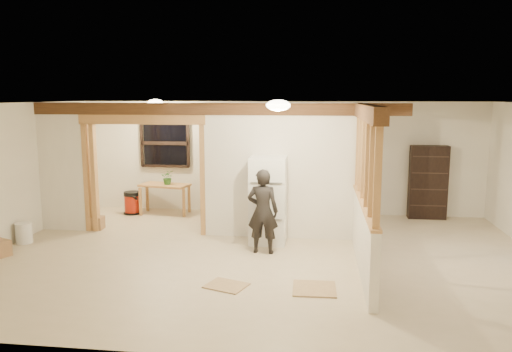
# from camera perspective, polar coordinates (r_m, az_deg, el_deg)

# --- Properties ---
(floor) EXTENTS (9.00, 6.50, 0.01)m
(floor) POSITION_cam_1_polar(r_m,az_deg,el_deg) (8.32, 0.64, -9.22)
(floor) COLOR beige
(floor) RESTS_ON ground
(ceiling) EXTENTS (9.00, 6.50, 0.01)m
(ceiling) POSITION_cam_1_polar(r_m,az_deg,el_deg) (7.90, 0.67, 8.30)
(ceiling) COLOR white
(wall_back) EXTENTS (9.00, 0.01, 2.50)m
(wall_back) POSITION_cam_1_polar(r_m,az_deg,el_deg) (11.22, 2.56, 2.12)
(wall_back) COLOR white
(wall_back) RESTS_ON floor
(wall_front) EXTENTS (9.00, 0.01, 2.50)m
(wall_front) POSITION_cam_1_polar(r_m,az_deg,el_deg) (4.88, -3.77, -7.11)
(wall_front) COLOR white
(wall_front) RESTS_ON floor
(wall_left) EXTENTS (0.01, 6.50, 2.50)m
(wall_left) POSITION_cam_1_polar(r_m,az_deg,el_deg) (9.62, -27.02, -0.03)
(wall_left) COLOR white
(wall_left) RESTS_ON floor
(partition_left_stub) EXTENTS (0.90, 0.12, 2.50)m
(partition_left_stub) POSITION_cam_1_polar(r_m,az_deg,el_deg) (10.40, -21.28, 0.96)
(partition_left_stub) COLOR white
(partition_left_stub) RESTS_ON floor
(partition_center) EXTENTS (2.80, 0.12, 2.50)m
(partition_center) POSITION_cam_1_polar(r_m,az_deg,el_deg) (9.17, 2.76, 0.56)
(partition_center) COLOR white
(partition_center) RESTS_ON floor
(doorway_frame) EXTENTS (2.46, 0.14, 2.20)m
(doorway_frame) POSITION_cam_1_polar(r_m,az_deg,el_deg) (9.75, -12.67, -0.04)
(doorway_frame) COLOR tan
(doorway_frame) RESTS_ON floor
(header_beam_back) EXTENTS (7.00, 0.18, 0.22)m
(header_beam_back) POSITION_cam_1_polar(r_m,az_deg,el_deg) (9.25, -4.69, 7.64)
(header_beam_back) COLOR #56351D
(header_beam_back) RESTS_ON ceiling
(header_beam_right) EXTENTS (0.18, 3.30, 0.22)m
(header_beam_right) POSITION_cam_1_polar(r_m,az_deg,el_deg) (7.48, 12.67, 7.12)
(header_beam_right) COLOR #56351D
(header_beam_right) RESTS_ON ceiling
(pony_wall) EXTENTS (0.12, 3.20, 1.00)m
(pony_wall) POSITION_cam_1_polar(r_m,az_deg,el_deg) (7.77, 12.19, -6.87)
(pony_wall) COLOR white
(pony_wall) RESTS_ON floor
(stud_partition) EXTENTS (0.14, 3.20, 1.32)m
(stud_partition) POSITION_cam_1_polar(r_m,az_deg,el_deg) (7.54, 12.48, 1.64)
(stud_partition) COLOR tan
(stud_partition) RESTS_ON pony_wall
(window_back) EXTENTS (1.12, 0.10, 1.10)m
(window_back) POSITION_cam_1_polar(r_m,az_deg,el_deg) (11.61, -10.39, 3.71)
(window_back) COLOR black
(window_back) RESTS_ON wall_back
(ceiling_dome_main) EXTENTS (0.36, 0.36, 0.16)m
(ceiling_dome_main) POSITION_cam_1_polar(r_m,az_deg,el_deg) (7.37, 2.56, 8.08)
(ceiling_dome_main) COLOR #FFEABF
(ceiling_dome_main) RESTS_ON ceiling
(ceiling_dome_util) EXTENTS (0.32, 0.32, 0.14)m
(ceiling_dome_util) POSITION_cam_1_polar(r_m,az_deg,el_deg) (10.70, -11.43, 8.22)
(ceiling_dome_util) COLOR #FFEABF
(ceiling_dome_util) RESTS_ON ceiling
(hanging_bulb) EXTENTS (0.07, 0.07, 0.07)m
(hanging_bulb) POSITION_cam_1_polar(r_m,az_deg,el_deg) (9.89, -9.91, 6.47)
(hanging_bulb) COLOR #FFD88C
(hanging_bulb) RESTS_ON ceiling
(refrigerator) EXTENTS (0.64, 0.62, 1.55)m
(refrigerator) POSITION_cam_1_polar(r_m,az_deg,el_deg) (8.91, 1.41, -2.77)
(refrigerator) COLOR silver
(refrigerator) RESTS_ON floor
(woman) EXTENTS (0.54, 0.37, 1.43)m
(woman) POSITION_cam_1_polar(r_m,az_deg,el_deg) (8.33, 0.78, -4.05)
(woman) COLOR #2A2626
(woman) RESTS_ON floor
(work_table) EXTENTS (1.16, 0.75, 0.68)m
(work_table) POSITION_cam_1_polar(r_m,az_deg,el_deg) (11.35, -10.35, -2.60)
(work_table) COLOR tan
(work_table) RESTS_ON floor
(potted_plant) EXTENTS (0.34, 0.31, 0.32)m
(potted_plant) POSITION_cam_1_polar(r_m,az_deg,el_deg) (11.20, -10.04, -0.15)
(potted_plant) COLOR #285521
(potted_plant) RESTS_ON work_table
(shop_vac) EXTENTS (0.52, 0.52, 0.51)m
(shop_vac) POSITION_cam_1_polar(r_m,az_deg,el_deg) (11.51, -13.96, -2.98)
(shop_vac) COLOR #9B1B0A
(shop_vac) RESTS_ON floor
(bookshelf) EXTENTS (0.79, 0.26, 1.58)m
(bookshelf) POSITION_cam_1_polar(r_m,az_deg,el_deg) (11.29, 19.07, -0.69)
(bookshelf) COLOR black
(bookshelf) RESTS_ON floor
(bucket) EXTENTS (0.34, 0.34, 0.37)m
(bucket) POSITION_cam_1_polar(r_m,az_deg,el_deg) (9.92, -24.99, -5.92)
(bucket) COLOR white
(bucket) RESTS_ON floor
(box_util_a) EXTENTS (0.39, 0.34, 0.30)m
(box_util_a) POSITION_cam_1_polar(r_m,az_deg,el_deg) (10.80, -4.81, -4.10)
(box_util_a) COLOR #9A714A
(box_util_a) RESTS_ON floor
(box_util_b) EXTENTS (0.29, 0.29, 0.25)m
(box_util_b) POSITION_cam_1_polar(r_m,az_deg,el_deg) (10.43, -17.79, -5.13)
(box_util_b) COLOR #9A714A
(box_util_b) RESTS_ON floor
(floor_panel_near) EXTENTS (0.59, 0.59, 0.02)m
(floor_panel_near) POSITION_cam_1_polar(r_m,az_deg,el_deg) (7.03, 6.68, -12.67)
(floor_panel_near) COLOR tan
(floor_panel_near) RESTS_ON floor
(floor_panel_far) EXTENTS (0.66, 0.59, 0.02)m
(floor_panel_far) POSITION_cam_1_polar(r_m,az_deg,el_deg) (7.11, -3.41, -12.39)
(floor_panel_far) COLOR tan
(floor_panel_far) RESTS_ON floor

